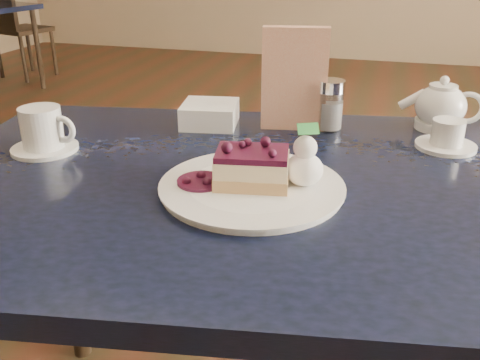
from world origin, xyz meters
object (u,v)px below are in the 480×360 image
(coffee_set, at_px, (43,132))
(tea_set, at_px, (441,113))
(main_table, at_px, (254,218))
(cheesecake_slice, at_px, (252,168))
(dessert_plate, at_px, (252,188))

(coffee_set, xyz_separation_m, tea_set, (0.74, 0.33, 0.00))
(main_table, xyz_separation_m, coffee_set, (-0.43, 0.02, 0.12))
(main_table, distance_m, cheesecake_slice, 0.13)
(dessert_plate, xyz_separation_m, tea_set, (0.31, 0.40, 0.04))
(dessert_plate, distance_m, coffee_set, 0.44)
(cheesecake_slice, distance_m, tea_set, 0.50)
(dessert_plate, height_order, cheesecake_slice, cheesecake_slice)
(dessert_plate, relative_size, coffee_set, 2.16)
(main_table, relative_size, coffee_set, 9.47)
(cheesecake_slice, relative_size, coffee_set, 0.95)
(dessert_plate, relative_size, cheesecake_slice, 2.27)
(main_table, bearing_deg, dessert_plate, -90.00)
(coffee_set, bearing_deg, dessert_plate, -8.82)
(tea_set, bearing_deg, coffee_set, -156.17)
(main_table, distance_m, dessert_plate, 0.10)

